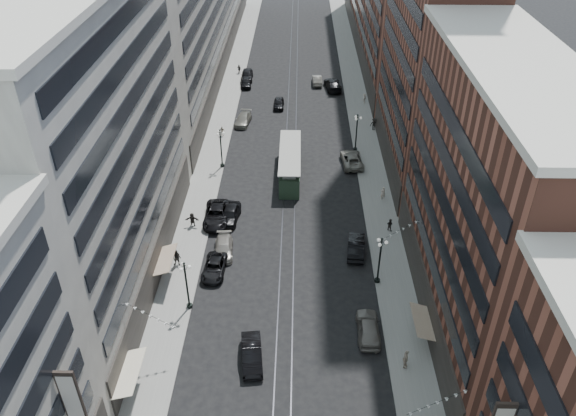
# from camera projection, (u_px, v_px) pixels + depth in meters

# --- Properties ---
(ground) EXTENTS (220.00, 220.00, 0.00)m
(ground) POSITION_uv_depth(u_px,v_px,m) (291.00, 150.00, 80.20)
(ground) COLOR black
(ground) RESTS_ON ground
(sidewalk_west) EXTENTS (4.00, 180.00, 0.15)m
(sidewalk_west) POSITION_uv_depth(u_px,v_px,m) (222.00, 119.00, 88.60)
(sidewalk_west) COLOR gray
(sidewalk_west) RESTS_ON ground
(sidewalk_east) EXTENTS (4.00, 180.00, 0.15)m
(sidewalk_east) POSITION_uv_depth(u_px,v_px,m) (361.00, 120.00, 88.24)
(sidewalk_east) COLOR gray
(sidewalk_east) RESTS_ON ground
(rail_west) EXTENTS (0.12, 180.00, 0.02)m
(rail_west) POSITION_uv_depth(u_px,v_px,m) (287.00, 120.00, 88.47)
(rail_west) COLOR #2D2D33
(rail_west) RESTS_ON ground
(rail_east) EXTENTS (0.12, 180.00, 0.02)m
(rail_east) POSITION_uv_depth(u_px,v_px,m) (296.00, 120.00, 88.45)
(rail_east) COLOR #2D2D33
(rail_east) RESTS_ON ground
(building_west_mid) EXTENTS (8.00, 36.00, 28.00)m
(building_west_mid) POSITION_uv_depth(u_px,v_px,m) (97.00, 154.00, 50.28)
(building_west_mid) COLOR #ACA798
(building_west_mid) RESTS_ON ground
(building_east_mid) EXTENTS (8.00, 30.00, 24.00)m
(building_east_mid) POSITION_uv_depth(u_px,v_px,m) (489.00, 208.00, 46.71)
(building_east_mid) COLOR brown
(building_east_mid) RESTS_ON ground
(building_east_tower) EXTENTS (8.00, 26.00, 42.00)m
(building_east_tower) POSITION_uv_depth(u_px,v_px,m) (438.00, 8.00, 64.81)
(building_east_tower) COLOR brown
(building_east_tower) RESTS_ON ground
(lamppost_sw_far) EXTENTS (1.03, 1.14, 5.52)m
(lamppost_sw_far) POSITION_uv_depth(u_px,v_px,m) (187.00, 284.00, 52.15)
(lamppost_sw_far) COLOR black
(lamppost_sw_far) RESTS_ON sidewalk_west
(lamppost_sw_mid) EXTENTS (1.03, 1.14, 5.52)m
(lamppost_sw_mid) POSITION_uv_depth(u_px,v_px,m) (221.00, 147.00, 74.47)
(lamppost_sw_mid) COLOR black
(lamppost_sw_mid) RESTS_ON sidewalk_west
(lamppost_se_far) EXTENTS (1.03, 1.14, 5.52)m
(lamppost_se_far) POSITION_uv_depth(u_px,v_px,m) (380.00, 259.00, 55.15)
(lamppost_se_far) COLOR black
(lamppost_se_far) RESTS_ON sidewalk_east
(lamppost_se_mid) EXTENTS (1.03, 1.14, 5.52)m
(lamppost_se_mid) POSITION_uv_depth(u_px,v_px,m) (357.00, 131.00, 78.31)
(lamppost_se_mid) COLOR black
(lamppost_se_mid) RESTS_ON sidewalk_east
(streetcar) EXTENTS (2.76, 12.46, 3.45)m
(streetcar) POSITION_uv_depth(u_px,v_px,m) (290.00, 164.00, 73.71)
(streetcar) COLOR #253B28
(streetcar) RESTS_ON ground
(car_2) EXTENTS (2.51, 4.97, 1.35)m
(car_2) POSITION_uv_depth(u_px,v_px,m) (214.00, 267.00, 57.81)
(car_2) COLOR black
(car_2) RESTS_ON ground
(car_4) EXTENTS (2.06, 5.01, 1.70)m
(car_4) POSITION_uv_depth(u_px,v_px,m) (368.00, 328.00, 50.61)
(car_4) COLOR slate
(car_4) RESTS_ON ground
(car_5) EXTENTS (2.26, 5.01, 1.60)m
(car_5) POSITION_uv_depth(u_px,v_px,m) (252.00, 354.00, 48.13)
(car_5) COLOR black
(car_5) RESTS_ON ground
(pedestrian_2) EXTENTS (1.00, 0.67, 1.91)m
(pedestrian_2) POSITION_uv_depth(u_px,v_px,m) (177.00, 258.00, 58.40)
(pedestrian_2) COLOR black
(pedestrian_2) RESTS_ON sidewalk_west
(pedestrian_4) EXTENTS (0.72, 1.20, 1.91)m
(pedestrian_4) POSITION_uv_depth(u_px,v_px,m) (406.00, 359.00, 47.30)
(pedestrian_4) COLOR beige
(pedestrian_4) RESTS_ON sidewalk_east
(car_7) EXTENTS (2.97, 6.17, 1.69)m
(car_7) POSITION_uv_depth(u_px,v_px,m) (217.00, 215.00, 65.35)
(car_7) COLOR black
(car_7) RESTS_ON ground
(car_8) EXTENTS (2.65, 5.23, 1.45)m
(car_8) POSITION_uv_depth(u_px,v_px,m) (243.00, 119.00, 86.98)
(car_8) COLOR slate
(car_8) RESTS_ON ground
(car_9) EXTENTS (2.28, 4.73, 1.56)m
(car_9) POSITION_uv_depth(u_px,v_px,m) (246.00, 82.00, 99.63)
(car_9) COLOR black
(car_9) RESTS_ON ground
(car_10) EXTENTS (2.27, 5.16, 1.65)m
(car_10) POSITION_uv_depth(u_px,v_px,m) (356.00, 246.00, 60.46)
(car_10) COLOR black
(car_10) RESTS_ON ground
(car_11) EXTENTS (3.12, 5.99, 1.61)m
(car_11) POSITION_uv_depth(u_px,v_px,m) (352.00, 159.00, 76.41)
(car_11) COLOR gray
(car_11) RESTS_ON ground
(car_12) EXTENTS (3.24, 6.43, 1.79)m
(car_12) POSITION_uv_depth(u_px,v_px,m) (333.00, 84.00, 98.46)
(car_12) COLOR black
(car_12) RESTS_ON ground
(car_13) EXTENTS (1.72, 4.18, 1.42)m
(car_13) POSITION_uv_depth(u_px,v_px,m) (279.00, 103.00, 92.10)
(car_13) COLOR black
(car_13) RESTS_ON ground
(car_14) EXTENTS (1.73, 4.62, 1.51)m
(car_14) POSITION_uv_depth(u_px,v_px,m) (317.00, 80.00, 100.49)
(car_14) COLOR #68655D
(car_14) RESTS_ON ground
(pedestrian_5) EXTENTS (1.59, 0.49, 1.70)m
(pedestrian_5) POSITION_uv_depth(u_px,v_px,m) (192.00, 220.00, 64.29)
(pedestrian_5) COLOR black
(pedestrian_5) RESTS_ON sidewalk_west
(pedestrian_6) EXTENTS (0.98, 0.67, 1.53)m
(pedestrian_6) POSITION_uv_depth(u_px,v_px,m) (222.00, 131.00, 83.23)
(pedestrian_6) COLOR #B8AD98
(pedestrian_6) RESTS_ON sidewalk_west
(pedestrian_7) EXTENTS (0.83, 0.74, 1.50)m
(pedestrian_7) POSITION_uv_depth(u_px,v_px,m) (390.00, 225.00, 63.66)
(pedestrian_7) COLOR black
(pedestrian_7) RESTS_ON sidewalk_east
(pedestrian_8) EXTENTS (0.75, 0.61, 1.77)m
(pedestrian_8) POSITION_uv_depth(u_px,v_px,m) (383.00, 193.00, 68.89)
(pedestrian_8) COLOR beige
(pedestrian_8) RESTS_ON sidewalk_east
(pedestrian_9) EXTENTS (1.27, 0.64, 1.89)m
(pedestrian_9) POSITION_uv_depth(u_px,v_px,m) (374.00, 124.00, 84.78)
(pedestrian_9) COLOR black
(pedestrian_9) RESTS_ON sidewalk_east
(car_extra_0) EXTENTS (2.13, 5.14, 1.74)m
(car_extra_0) POSITION_uv_depth(u_px,v_px,m) (247.00, 75.00, 102.21)
(car_extra_0) COLOR black
(car_extra_0) RESTS_ON ground
(car_extra_1) EXTENTS (2.46, 5.02, 1.65)m
(car_extra_1) POSITION_uv_depth(u_px,v_px,m) (230.00, 214.00, 65.52)
(car_extra_1) COLOR black
(car_extra_1) RESTS_ON ground
(car_extra_2) EXTENTS (2.31, 4.89, 1.38)m
(car_extra_2) POSITION_uv_depth(u_px,v_px,m) (224.00, 248.00, 60.47)
(car_extra_2) COLOR gray
(car_extra_2) RESTS_ON ground
(pedestrian_extra_1) EXTENTS (1.03, 0.89, 1.62)m
(pedestrian_extra_1) POSITION_uv_depth(u_px,v_px,m) (239.00, 69.00, 104.53)
(pedestrian_extra_1) COLOR black
(pedestrian_extra_1) RESTS_ON sidewalk_west
(pedestrian_extra_2) EXTENTS (1.05, 1.03, 1.62)m
(pedestrian_extra_2) POSITION_uv_depth(u_px,v_px,m) (364.00, 98.00, 93.13)
(pedestrian_extra_2) COLOR #B5A796
(pedestrian_extra_2) RESTS_ON sidewalk_east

